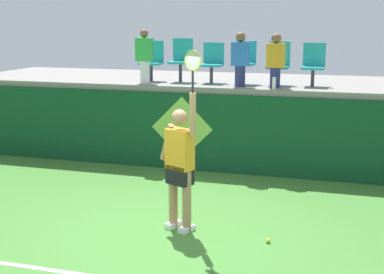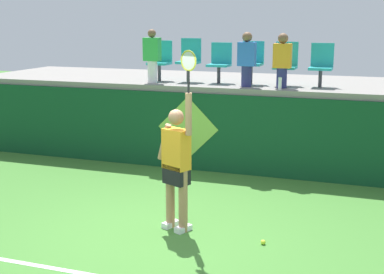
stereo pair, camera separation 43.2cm
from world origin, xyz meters
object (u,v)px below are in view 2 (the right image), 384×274
Objects in this scene: stadium_chair_1 at (189,58)px; spectator_0 at (247,58)px; stadium_chair_5 at (321,64)px; spectator_1 at (282,60)px; stadium_chair_0 at (161,59)px; water_bottle at (280,84)px; stadium_chair_3 at (252,60)px; spectator_2 at (152,55)px; tennis_ball at (263,242)px; stadium_chair_2 at (220,61)px; tennis_player at (177,163)px; stadium_chair_4 at (286,62)px.

stadium_chair_1 is 0.86× the size of spectator_0.
stadium_chair_1 reaches higher than stadium_chair_5.
stadium_chair_0 is at bearing 171.29° from spectator_1.
water_bottle is 0.27× the size of stadium_chair_3.
spectator_2 reaches higher than spectator_1.
tennis_ball is at bearing -82.53° from water_bottle.
spectator_2 is (-2.01, 0.01, 0.02)m from spectator_0.
spectator_0 is at bearing -33.92° from stadium_chair_2.
stadium_chair_1 is at bearing 107.08° from tennis_player.
tennis_ball is at bearing -65.74° from stadium_chair_2.
tennis_player reaches higher than stadium_chair_0.
tennis_player is 3.69m from spectator_0.
spectator_0 is (1.35, -0.46, 0.05)m from stadium_chair_1.
spectator_1 is (1.37, -0.41, 0.09)m from stadium_chair_2.
tennis_player is at bearing -92.35° from spectator_0.
tennis_ball is 5.56m from stadium_chair_0.
spectator_1 reaches higher than water_bottle.
spectator_1 is at bearing -90.00° from stadium_chair_4.
stadium_chair_2 is 0.78× the size of spectator_0.
spectator_0 reaches higher than tennis_player.
spectator_2 is at bearing -145.42° from stadium_chair_1.
stadium_chair_5 is (0.69, -0.00, -0.01)m from stadium_chair_4.
stadium_chair_0 is at bearing 165.09° from water_bottle.
stadium_chair_3 is at bearing -0.09° from stadium_chair_2.
tennis_player is 1.62m from tennis_ball.
stadium_chair_1 reaches higher than stadium_chair_4.
spectator_1 reaches higher than stadium_chair_1.
spectator_0 is (0.14, 3.48, 1.24)m from tennis_player.
spectator_2 reaches higher than tennis_ball.
stadium_chair_2 is 0.68m from stadium_chair_3.
stadium_chair_1 is 0.83× the size of spectator_2.
stadium_chair_0 is at bearing -179.95° from stadium_chair_4.
stadium_chair_3 is (0.14, 3.93, 1.17)m from tennis_player.
stadium_chair_4 is at bearing 33.84° from spectator_0.
stadium_chair_2 is at bearing -0.27° from stadium_chair_1.
tennis_player is 4.37m from stadium_chair_5.
spectator_0 is at bearing -0.15° from spectator_2.
stadium_chair_5 is (2.73, -0.00, -0.05)m from stadium_chair_1.
stadium_chair_1 is (-2.07, 0.73, 0.39)m from water_bottle.
tennis_player is 3.10× the size of stadium_chair_2.
spectator_2 reaches higher than stadium_chair_3.
tennis_ball is at bearing -52.10° from stadium_chair_0.
spectator_2 is at bearing 131.23° from tennis_ball.
spectator_2 is (-2.70, -0.46, 0.11)m from stadium_chair_4.
stadium_chair_3 is at bearing -0.09° from stadium_chair_0.
stadium_chair_3 is at bearing 12.61° from spectator_2.
tennis_ball is 4.38m from spectator_0.
water_bottle is 0.22× the size of spectator_1.
spectator_1 is (0.00, -0.42, 0.08)m from stadium_chair_4.
water_bottle is at bearing -132.65° from stadium_chair_5.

